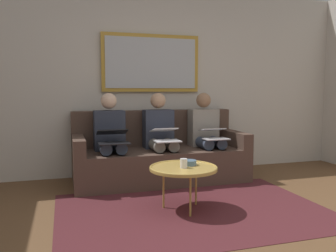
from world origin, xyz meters
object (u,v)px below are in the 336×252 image
object	(u,v)px
laptop_black	(113,137)
laptop_white	(165,135)
laptop_silver	(214,134)
bowl	(189,163)
cup	(184,163)
person_middle	(160,134)
couch	(159,156)
coffee_table	(183,168)
person_left	(206,133)
framed_mirror	(151,63)
person_right	(110,136)

from	to	relation	value
laptop_black	laptop_white	bearing A→B (deg)	179.64
laptop_silver	bowl	bearing A→B (deg)	52.20
laptop_silver	laptop_white	distance (m)	0.64
cup	person_middle	world-z (taller)	person_middle
couch	bowl	distance (m)	1.15
coffee_table	cup	distance (m)	0.06
coffee_table	person_left	bearing A→B (deg)	-122.25
couch	person_middle	distance (m)	0.31
cup	laptop_silver	bearing A→B (deg)	-128.36
framed_mirror	laptop_silver	xyz separation A→B (m)	(-0.64, 0.71, -0.92)
bowl	person_left	size ratio (longest dim) A/B	0.13
couch	cup	size ratio (longest dim) A/B	24.44
bowl	person_left	distance (m)	1.26
person_left	laptop_white	distance (m)	0.68
laptop_black	cup	bearing A→B (deg)	120.19
laptop_silver	person_right	distance (m)	1.30
framed_mirror	coffee_table	bearing A→B (deg)	86.98
coffee_table	person_right	xyz separation A→B (m)	(0.56, -1.15, 0.19)
couch	framed_mirror	distance (m)	1.30
person_middle	person_right	size ratio (longest dim) A/B	1.00
person_middle	bowl	bearing A→B (deg)	90.18
couch	framed_mirror	world-z (taller)	framed_mirror
couch	laptop_black	distance (m)	0.78
coffee_table	laptop_silver	bearing A→B (deg)	-128.97
cup	person_middle	size ratio (longest dim) A/B	0.08
coffee_table	person_left	xyz separation A→B (m)	(-0.72, -1.15, 0.19)
bowl	laptop_white	xyz separation A→B (m)	(0.00, -0.83, 0.18)
person_middle	person_right	bearing A→B (deg)	0.00
framed_mirror	person_left	distance (m)	1.23
laptop_white	laptop_black	xyz separation A→B (m)	(0.64, -0.00, -0.00)
person_middle	laptop_black	distance (m)	0.68
couch	person_middle	size ratio (longest dim) A/B	1.93
person_left	person_right	world-z (taller)	same
person_right	bowl	bearing A→B (deg)	120.93
framed_mirror	bowl	size ratio (longest dim) A/B	9.12
laptop_silver	laptop_black	distance (m)	1.28
person_middle	couch	bearing A→B (deg)	-90.00
cup	person_right	size ratio (longest dim) A/B	0.08
bowl	laptop_black	world-z (taller)	laptop_black
couch	person_right	size ratio (longest dim) A/B	1.93
framed_mirror	coffee_table	world-z (taller)	framed_mirror
person_left	person_middle	bearing A→B (deg)	0.00
couch	person_right	bearing A→B (deg)	6.13
coffee_table	cup	size ratio (longest dim) A/B	7.38
person_middle	laptop_black	world-z (taller)	person_middle
framed_mirror	cup	world-z (taller)	framed_mirror
couch	cup	xyz separation A→B (m)	(0.09, 1.25, 0.16)
person_right	couch	bearing A→B (deg)	-173.87
laptop_white	cup	bearing A→B (deg)	84.42
bowl	person_middle	distance (m)	1.09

